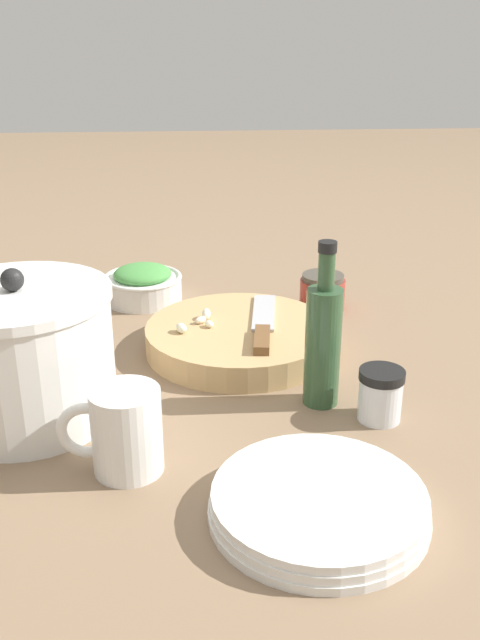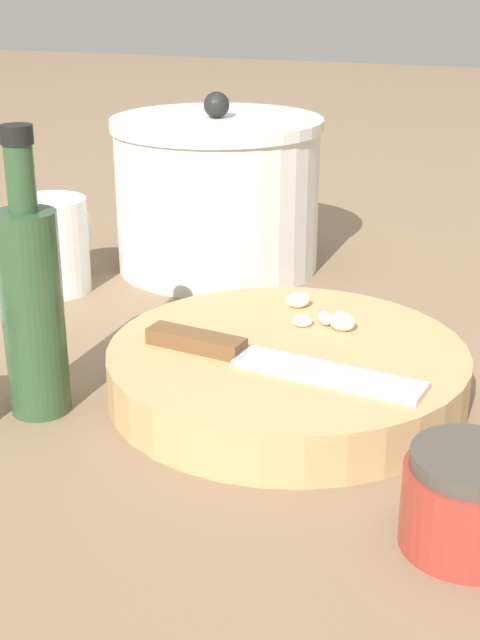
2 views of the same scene
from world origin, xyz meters
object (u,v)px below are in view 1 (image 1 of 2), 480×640
Objects in this scene: herb_bowl at (143,284)px; oil_bottle at (323,341)px; garlic_cloves at (198,321)px; plate_stack at (319,504)px; cutting_board at (240,338)px; honey_jar at (322,292)px; stock_pot at (22,354)px; coffee_mug at (124,431)px; chef_knife at (263,325)px; spice_jar at (380,395)px.

oil_bottle is at bearing -147.34° from herb_bowl.
plate_stack is (-0.41, -0.11, -0.03)m from garlic_cloves.
cutting_board is at bearing 28.93° from oil_bottle.
cutting_board is at bearing 136.06° from honey_jar.
herb_bowl is 0.47m from oil_bottle.
stock_pot reaches higher than herb_bowl.
cutting_board is 3.86× the size of garlic_cloves.
coffee_mug reaches higher than herb_bowl.
herb_bowl is at bearing 32.66° from oil_bottle.
coffee_mug is at bearing 119.14° from oil_bottle.
chef_knife is 1.96× the size of coffee_mug.
cutting_board is 3.65× the size of honey_jar.
plate_stack is at bearing -164.56° from garlic_cloves.
stock_pot is at bearing 162.52° from herb_bowl.
oil_bottle reaches higher than honey_jar.
garlic_cloves is at bearing 125.09° from honey_jar.
plate_stack is (-0.19, 0.11, -0.02)m from spice_jar.
cutting_board is 4.23× the size of spice_jar.
coffee_mug reaches higher than plate_stack.
herb_bowl is 0.62× the size of plate_stack.
stock_pot reaches higher than honey_jar.
herb_bowl reaches higher than cutting_board.
garlic_cloves reaches higher than chef_knife.
cutting_board is 1.26× the size of chef_knife.
cutting_board is at bearing -58.46° from stock_pot.
garlic_cloves is 0.43m from plate_stack.
spice_jar is at bearing -135.32° from garlic_cloves.
stock_pot is (0.23, 0.33, 0.07)m from plate_stack.
cutting_board is 0.34m from coffee_mug.
garlic_cloves is at bearing 15.44° from plate_stack.
cutting_board is 0.21m from oil_bottle.
honey_jar is (0.15, -0.22, -0.02)m from garlic_cloves.
spice_jar reaches higher than plate_stack.
oil_bottle is at bearing -62.24° from chef_knife.
oil_bottle is at bearing -60.86° from coffee_mug.
cutting_board is at bearing 7.13° from plate_stack.
herb_bowl reaches higher than chef_knife.
honey_jar is 0.34× the size of stock_pot.
garlic_cloves is at bearing 44.68° from spice_jar.
chef_knife is at bearing -62.64° from stock_pot.
coffee_mug is at bearing 146.82° from honey_jar.
chef_knife is at bearing 144.61° from honey_jar.
honey_jar is (0.17, -0.12, -0.01)m from chef_knife.
spice_jar is at bearing -51.57° from chef_knife.
garlic_cloves is 0.34× the size of oil_bottle.
coffee_mug reaches higher than cutting_board.
cutting_board is 2.05× the size of herb_bowl.
chef_knife is at bearing 2.40° from plate_stack.
oil_bottle is 0.38m from stock_pot.
coffee_mug reaches higher than honey_jar.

